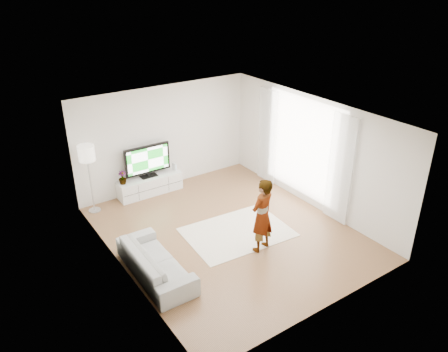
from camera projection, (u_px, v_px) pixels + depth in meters
floor at (228, 232)px, 10.03m from camera, size 6.00×6.00×0.00m
ceiling at (229, 115)px, 8.82m from camera, size 6.00×6.00×0.00m
wall_left at (119, 210)px, 8.16m from camera, size 0.02×6.00×2.80m
wall_right at (312, 153)px, 10.70m from camera, size 0.02×6.00×2.80m
wall_back at (165, 137)px, 11.66m from camera, size 5.00×0.02×2.80m
wall_front at (332, 243)px, 7.19m from camera, size 5.00×0.02×2.80m
window at (303, 147)px, 10.89m from camera, size 0.01×2.60×2.50m
curtain_near at (340, 169)px, 9.92m from camera, size 0.04×0.70×2.60m
curtain_far at (267, 136)px, 11.86m from camera, size 0.04×0.70×2.60m
media_console at (150, 185)px, 11.67m from camera, size 1.73×0.49×0.49m
television at (147, 160)px, 11.38m from camera, size 1.25×0.25×0.87m
game_console at (174, 167)px, 11.90m from camera, size 0.08×0.16×0.21m
potted_plant at (122, 178)px, 11.11m from camera, size 0.25×0.25×0.35m
rug at (237, 232)px, 10.03m from camera, size 2.45×1.84×0.01m
player at (262, 215)px, 9.08m from camera, size 0.68×0.53×1.65m
sofa at (155, 262)px, 8.53m from camera, size 0.84×2.10×0.61m
floor_lamp at (87, 156)px, 10.29m from camera, size 0.39×0.39×1.75m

